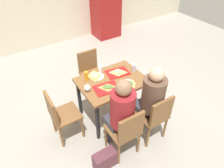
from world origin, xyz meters
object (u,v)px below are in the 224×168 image
Objects in this scene: chair_near_left at (126,131)px; tray_red_near at (106,88)px; chair_far_side at (90,70)px; chair_left_end at (60,114)px; chair_near_right at (155,115)px; handbag at (105,160)px; person_in_red at (121,111)px; paper_plate_near_edge at (128,84)px; pizza_slice_c at (94,75)px; condiment_bottle at (86,76)px; person_in_brown_jacket at (151,97)px; main_table at (112,86)px; drink_fridge at (106,3)px; pizza_slice_b at (118,72)px; foil_bundle at (87,88)px; soda_can at (134,68)px; paper_plate_center at (97,76)px; pizza_slice_d at (130,83)px; plastic_cup_b at (125,88)px; pizza_slice_a at (108,87)px; tray_red_far at (118,73)px; plastic_cup_a at (100,68)px.

chair_near_left is 0.68m from tray_red_near.
chair_left_end is at bearing -139.71° from chair_far_side.
chair_near_right is 2.71× the size of handbag.
person_in_red reaches higher than paper_plate_near_edge.
condiment_bottle reaches higher than pizza_slice_c.
person_in_brown_jacket is 1.07m from handbag.
drink_fridge reaches higher than main_table.
tray_red_near is (0.72, -0.13, 0.26)m from chair_left_end.
pizza_slice_b is 0.63m from foil_bundle.
condiment_bottle is (-0.08, 0.97, 0.33)m from chair_near_left.
chair_near_right is 0.86m from soda_can.
foil_bundle is at bearing -177.53° from main_table.
person_in_brown_jacket reaches higher than chair_near_left.
chair_left_end is at bearing 180.00° from main_table.
main_table is 0.68m from person_in_brown_jacket.
tray_red_near is (-0.44, 0.63, 0.26)m from chair_near_right.
paper_plate_center is at bearing 112.98° from chair_near_right.
paper_plate_near_edge reaches higher than main_table.
paper_plate_center is 0.77× the size of pizza_slice_c.
main_table is 3.80× the size of pizza_slice_b.
pizza_slice_d is 0.65m from foil_bundle.
chair_far_side is 8.68× the size of plastic_cup_b.
chair_near_left is 0.82m from foil_bundle.
drink_fridge reaches higher than plastic_cup_b.
plastic_cup_b is 0.31× the size of handbag.
plastic_cup_b is (0.21, -0.56, 0.03)m from pizza_slice_c.
tray_red_near is 0.28m from foil_bundle.
chair_far_side is 3.95× the size of paper_plate_center.
chair_left_end reaches higher than main_table.
foil_bundle is (-0.87, -0.04, -0.01)m from soda_can.
plastic_cup_b is (0.18, -0.53, 0.05)m from paper_plate_center.
drink_fridge is at bearing 59.30° from tray_red_near.
chair_far_side is 5.42× the size of condiment_bottle.
soda_can is 1.22× the size of foil_bundle.
pizza_slice_d is 1.20× the size of condiment_bottle.
pizza_slice_c is 3.16m from drink_fridge.
person_in_red is 0.49m from pizza_slice_a.
chair_near_left and chair_near_right have the same top height.
chair_far_side is at bearing 90.00° from main_table.
plastic_cup_a reaches higher than tray_red_far.
chair_near_left reaches higher than tray_red_far.
tray_red_near is at bearing -166.25° from soda_can.
chair_left_end is 1.11m from tray_red_far.
main_table is 0.26m from pizza_slice_b.
chair_left_end is 0.68× the size of person_in_red.
plastic_cup_b is at bearing -110.47° from pizza_slice_b.
person_in_red and person_in_brown_jacket have the same top height.
condiment_bottle is (-0.51, 0.43, 0.06)m from pizza_slice_d.
pizza_slice_c is at bearing 133.90° from paper_plate_center.
drink_fridge reaches higher than plastic_cup_a.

